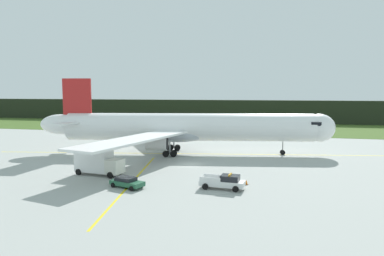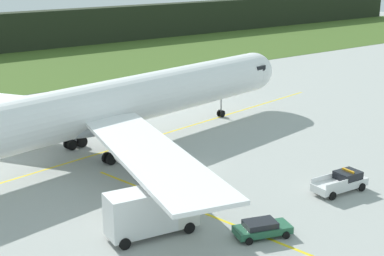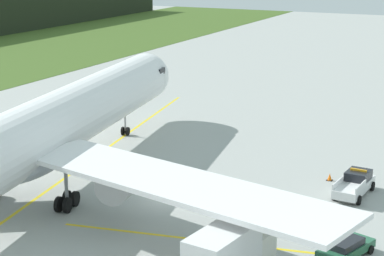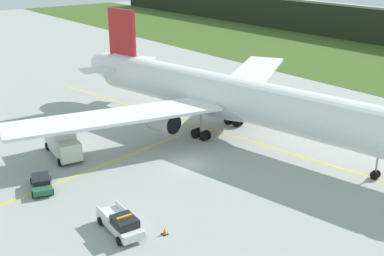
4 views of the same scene
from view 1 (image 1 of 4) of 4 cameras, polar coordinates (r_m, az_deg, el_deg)
name	(u,v)px [view 1 (image 1 of 4)]	position (r m, az deg, el deg)	size (l,w,h in m)	color
ground	(189,165)	(58.45, -0.43, -5.88)	(320.00, 320.00, 0.00)	#9DA19C
grass_verge	(233,128)	(117.78, 6.65, 0.05)	(320.00, 40.57, 0.04)	#3C5920
distant_tree_line	(240,111)	(139.60, 7.76, 2.70)	(288.00, 4.36, 8.56)	black
taxiway_centerline_main	(189,154)	(68.39, -0.46, -4.15)	(74.63, 0.30, 0.01)	yellow
taxiway_centerline_spur	(133,182)	(48.35, -9.51, -8.47)	(33.92, 0.30, 0.01)	yellow
airliner	(186,128)	(67.74, -1.04, 0.04)	(56.26, 51.34, 14.41)	white
ops_pickup_truck	(224,182)	(44.17, 5.14, -8.59)	(5.62, 2.56, 1.94)	silver
catering_truck	(98,161)	(52.82, -14.90, -5.20)	(7.36, 3.53, 3.90)	silver
staff_car	(127,182)	(45.46, -10.43, -8.51)	(4.72, 3.11, 1.30)	#255C3F
apron_cone	(246,182)	(46.66, 8.71, -8.60)	(0.51, 0.51, 0.64)	black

